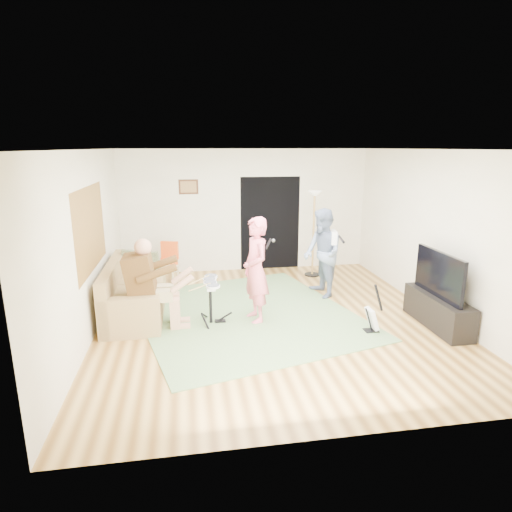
{
  "coord_description": "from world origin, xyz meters",
  "views": [
    {
      "loc": [
        -1.33,
        -6.4,
        2.74
      ],
      "look_at": [
        -0.22,
        0.3,
        1.0
      ],
      "focal_mm": 30.0,
      "sensor_mm": 36.0,
      "label": 1
    }
  ],
  "objects_px": {
    "torchiere_lamp": "(314,218)",
    "television": "(439,274)",
    "drum_kit": "(211,304)",
    "dining_chair": "(168,270)",
    "singer": "(256,270)",
    "guitar_spare": "(372,318)",
    "sofa": "(131,297)",
    "guitarist": "(322,253)",
    "tv_cabinet": "(438,311)"
  },
  "relations": [
    {
      "from": "sofa",
      "to": "guitarist",
      "type": "relative_size",
      "value": 1.3
    },
    {
      "from": "sofa",
      "to": "drum_kit",
      "type": "bearing_deg",
      "value": -26.63
    },
    {
      "from": "torchiere_lamp",
      "to": "tv_cabinet",
      "type": "xyz_separation_m",
      "value": [
        1.14,
        -2.97,
        -1.01
      ]
    },
    {
      "from": "sofa",
      "to": "guitarist",
      "type": "distance_m",
      "value": 3.49
    },
    {
      "from": "guitarist",
      "to": "sofa",
      "type": "bearing_deg",
      "value": -91.35
    },
    {
      "from": "drum_kit",
      "to": "singer",
      "type": "distance_m",
      "value": 0.9
    },
    {
      "from": "singer",
      "to": "torchiere_lamp",
      "type": "height_order",
      "value": "torchiere_lamp"
    },
    {
      "from": "guitarist",
      "to": "drum_kit",
      "type": "bearing_deg",
      "value": -72.2
    },
    {
      "from": "dining_chair",
      "to": "tv_cabinet",
      "type": "xyz_separation_m",
      "value": [
        4.24,
        -2.8,
        -0.06
      ]
    },
    {
      "from": "sofa",
      "to": "tv_cabinet",
      "type": "relative_size",
      "value": 1.54
    },
    {
      "from": "torchiere_lamp",
      "to": "television",
      "type": "distance_m",
      "value": 3.19
    },
    {
      "from": "sofa",
      "to": "singer",
      "type": "relative_size",
      "value": 1.27
    },
    {
      "from": "torchiere_lamp",
      "to": "television",
      "type": "bearing_deg",
      "value": -69.78
    },
    {
      "from": "singer",
      "to": "sofa",
      "type": "bearing_deg",
      "value": -119.26
    },
    {
      "from": "sofa",
      "to": "dining_chair",
      "type": "xyz_separation_m",
      "value": [
        0.56,
        1.47,
        0.02
      ]
    },
    {
      "from": "torchiere_lamp",
      "to": "drum_kit",
      "type": "bearing_deg",
      "value": -135.83
    },
    {
      "from": "guitarist",
      "to": "torchiere_lamp",
      "type": "distance_m",
      "value": 1.4
    },
    {
      "from": "drum_kit",
      "to": "sofa",
      "type": "bearing_deg",
      "value": 153.37
    },
    {
      "from": "drum_kit",
      "to": "singer",
      "type": "bearing_deg",
      "value": 1.25
    },
    {
      "from": "singer",
      "to": "television",
      "type": "distance_m",
      "value": 2.81
    },
    {
      "from": "guitarist",
      "to": "torchiere_lamp",
      "type": "xyz_separation_m",
      "value": [
        0.22,
        1.31,
        0.44
      ]
    },
    {
      "from": "drum_kit",
      "to": "dining_chair",
      "type": "height_order",
      "value": "dining_chair"
    },
    {
      "from": "guitar_spare",
      "to": "television",
      "type": "relative_size",
      "value": 0.63
    },
    {
      "from": "singer",
      "to": "dining_chair",
      "type": "bearing_deg",
      "value": -157.0
    },
    {
      "from": "singer",
      "to": "guitarist",
      "type": "distance_m",
      "value": 1.7
    },
    {
      "from": "singer",
      "to": "guitarist",
      "type": "xyz_separation_m",
      "value": [
        1.41,
        0.96,
        -0.02
      ]
    },
    {
      "from": "guitarist",
      "to": "dining_chair",
      "type": "relative_size",
      "value": 1.88
    },
    {
      "from": "singer",
      "to": "torchiere_lamp",
      "type": "relative_size",
      "value": 0.92
    },
    {
      "from": "singer",
      "to": "dining_chair",
      "type": "xyz_separation_m",
      "value": [
        -1.46,
        2.1,
        -0.53
      ]
    },
    {
      "from": "singer",
      "to": "guitar_spare",
      "type": "distance_m",
      "value": 1.93
    },
    {
      "from": "guitar_spare",
      "to": "torchiere_lamp",
      "type": "distance_m",
      "value": 3.19
    },
    {
      "from": "drum_kit",
      "to": "guitar_spare",
      "type": "relative_size",
      "value": 0.97
    },
    {
      "from": "sofa",
      "to": "tv_cabinet",
      "type": "distance_m",
      "value": 4.98
    },
    {
      "from": "guitarist",
      "to": "television",
      "type": "relative_size",
      "value": 1.37
    },
    {
      "from": "guitarist",
      "to": "tv_cabinet",
      "type": "bearing_deg",
      "value": 32.76
    },
    {
      "from": "guitarist",
      "to": "guitar_spare",
      "type": "height_order",
      "value": "guitarist"
    },
    {
      "from": "singer",
      "to": "guitar_spare",
      "type": "xyz_separation_m",
      "value": [
        1.67,
        -0.74,
        -0.63
      ]
    },
    {
      "from": "guitar_spare",
      "to": "tv_cabinet",
      "type": "distance_m",
      "value": 1.11
    },
    {
      "from": "drum_kit",
      "to": "torchiere_lamp",
      "type": "relative_size",
      "value": 0.4
    },
    {
      "from": "dining_chair",
      "to": "television",
      "type": "xyz_separation_m",
      "value": [
        4.19,
        -2.8,
        0.54
      ]
    },
    {
      "from": "dining_chair",
      "to": "sofa",
      "type": "bearing_deg",
      "value": -93.37
    },
    {
      "from": "singer",
      "to": "torchiere_lamp",
      "type": "xyz_separation_m",
      "value": [
        1.63,
        2.27,
        0.42
      ]
    },
    {
      "from": "tv_cabinet",
      "to": "dining_chair",
      "type": "bearing_deg",
      "value": 146.55
    },
    {
      "from": "dining_chair",
      "to": "singer",
      "type": "bearing_deg",
      "value": -37.59
    },
    {
      "from": "guitarist",
      "to": "television",
      "type": "height_order",
      "value": "guitarist"
    },
    {
      "from": "singer",
      "to": "dining_chair",
      "type": "distance_m",
      "value": 2.61
    },
    {
      "from": "guitarist",
      "to": "tv_cabinet",
      "type": "height_order",
      "value": "guitarist"
    },
    {
      "from": "guitarist",
      "to": "guitar_spare",
      "type": "relative_size",
      "value": 2.19
    },
    {
      "from": "guitar_spare",
      "to": "television",
      "type": "bearing_deg",
      "value": 2.27
    },
    {
      "from": "guitarist",
      "to": "tv_cabinet",
      "type": "distance_m",
      "value": 2.22
    }
  ]
}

